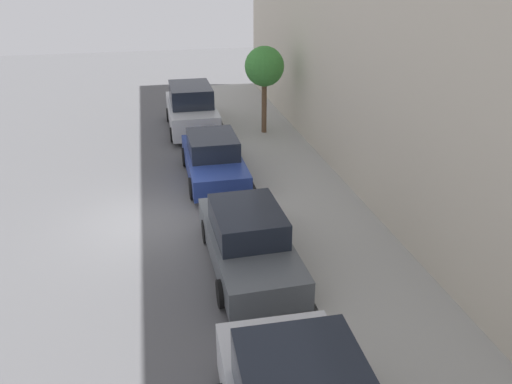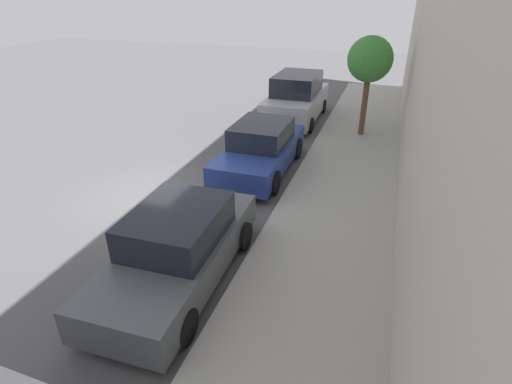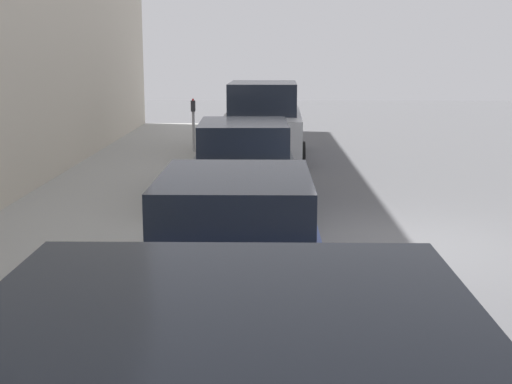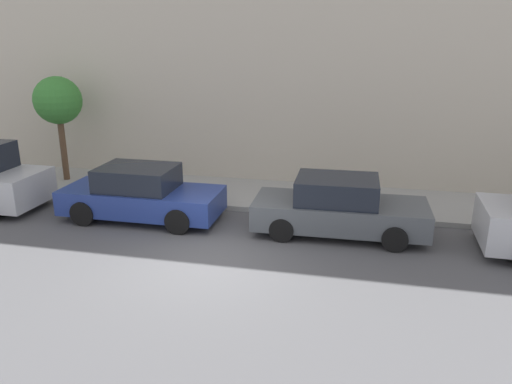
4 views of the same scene
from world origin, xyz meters
name	(u,v)px [view 3 (image 3 of 4)]	position (x,y,z in m)	size (l,w,h in m)	color
ground_plane	(402,246)	(0.00, 0.00, 0.00)	(60.00, 60.00, 0.00)	#515154
sidewalk	(63,239)	(5.00, 0.00, 0.07)	(3.00, 32.00, 0.15)	#9E9E99
parked_suv_nearest	(263,122)	(2.10, -8.66, 0.93)	(2.08, 4.84, 1.98)	#B7BABF
parked_sedan_second	(244,165)	(2.42, -2.84, 0.73)	(1.92, 4.55, 1.54)	#4C5156
parked_sedan_third	(236,248)	(2.32, 2.72, 0.72)	(1.92, 4.50, 1.54)	navy
parking_meter_near	(193,119)	(3.95, -8.70, 1.01)	(0.11, 0.15, 1.40)	#ADADB2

